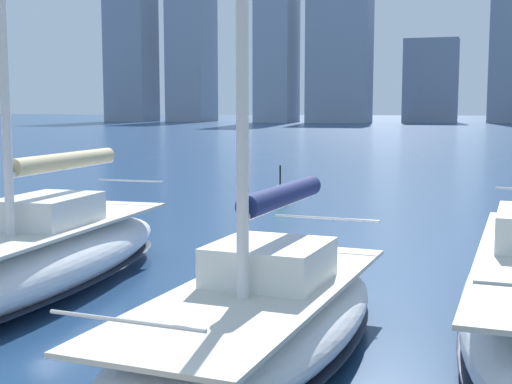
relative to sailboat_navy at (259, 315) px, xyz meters
The scene contains 4 objects.
city_skyline 152.82m from the sailboat_navy, 90.40° to the right, with size 170.45×24.53×54.77m.
sailboat_navy is the anchor object (origin of this frame).
sailboat_tan 5.30m from the sailboat_navy, 21.28° to the right, with size 2.58×9.12×11.12m.
channel_buoy 15.88m from the sailboat_navy, 75.11° to the right, with size 0.70×0.70×1.40m.
Camera 1 is at (-3.42, 3.38, 3.47)m, focal length 50.00 mm.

